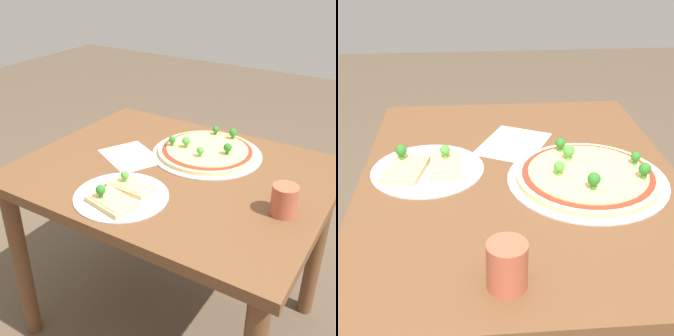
% 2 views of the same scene
% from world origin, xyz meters
% --- Properties ---
extents(ground_plane, '(8.00, 8.00, 0.00)m').
position_xyz_m(ground_plane, '(0.00, 0.00, 0.00)').
color(ground_plane, brown).
extents(dining_table, '(1.01, 0.80, 0.70)m').
position_xyz_m(dining_table, '(0.00, 0.00, 0.60)').
color(dining_table, brown).
rests_on(dining_table, ground_plane).
extents(pizza_tray_whole, '(0.40, 0.40, 0.07)m').
position_xyz_m(pizza_tray_whole, '(0.04, 0.16, 0.72)').
color(pizza_tray_whole, '#B7B7BC').
rests_on(pizza_tray_whole, dining_table).
extents(pizza_tray_slice, '(0.29, 0.29, 0.06)m').
position_xyz_m(pizza_tray_slice, '(-0.04, -0.24, 0.71)').
color(pizza_tray_slice, '#B7B7BC').
rests_on(pizza_tray_slice, dining_table).
extents(drinking_cup, '(0.07, 0.07, 0.09)m').
position_xyz_m(drinking_cup, '(0.40, -0.07, 0.75)').
color(drinking_cup, '#AD5138').
rests_on(drinking_cup, dining_table).
extents(paper_menu, '(0.27, 0.24, 0.00)m').
position_xyz_m(paper_menu, '(-0.18, -0.00, 0.70)').
color(paper_menu, silver).
rests_on(paper_menu, dining_table).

